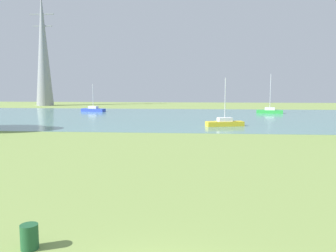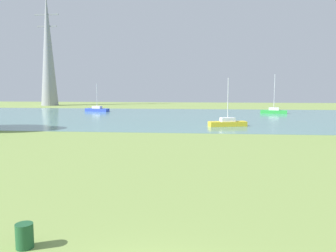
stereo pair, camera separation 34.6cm
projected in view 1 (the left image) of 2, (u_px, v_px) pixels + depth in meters
The scene contains 7 objects.
ground_plane at pixel (184, 146), 30.12m from camera, with size 160.00×160.00×0.00m, color #7F994C.
litter_bin at pixel (29, 237), 11.03m from camera, with size 0.56×0.56×0.80m, color #1E512D.
water_surface at pixel (191, 117), 57.83m from camera, with size 140.00×40.00×0.02m, color slate.
sailboat_green at pixel (270, 111), 65.61m from camera, with size 5.02×2.59×7.34m.
sailboat_yellow at pixel (225, 123), 44.71m from camera, with size 5.02×2.67×6.16m.
sailboat_blue at pixel (93, 109), 70.08m from camera, with size 5.01×2.47×5.53m.
electricity_pylon at pixel (43, 49), 90.48m from camera, with size 6.40×4.40×29.44m.
Camera 1 is at (1.13, -7.74, 5.16)m, focal length 37.19 mm.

